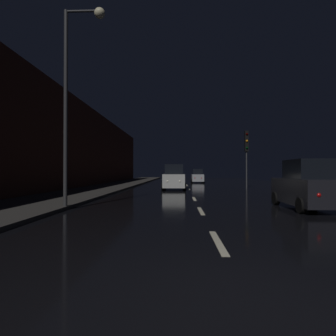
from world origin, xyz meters
The scene contains 9 objects.
ground centered at (0.00, 24.50, -0.01)m, with size 27.62×84.00×0.02m, color black.
sidewalk_left centered at (-7.61, 24.50, 0.07)m, with size 4.40×84.00×0.15m, color #33302D.
building_facade_left centered at (-10.21, 21.00, 4.04)m, with size 0.80×63.00×8.09m, color #472319.
lane_centerline centered at (0.00, 17.45, 0.01)m, with size 0.16×29.12×0.01m.
traffic_light_far_right centered at (5.31, 23.13, 3.87)m, with size 0.31×0.46×5.29m.
streetlamp_overhead centered at (-5.09, 8.16, 5.38)m, with size 1.70×0.44×8.28m.
car_approaching_headlights centered at (-1.30, 21.61, 0.99)m, with size 1.99×4.32×2.17m.
car_parked_right_near centered at (4.51, 8.81, 0.94)m, with size 1.89×4.10×2.06m.
car_distant_taillights centered at (1.68, 36.81, 0.87)m, with size 1.75×3.78×1.90m.
Camera 1 is at (-0.86, -3.44, 1.57)m, focal length 30.82 mm.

